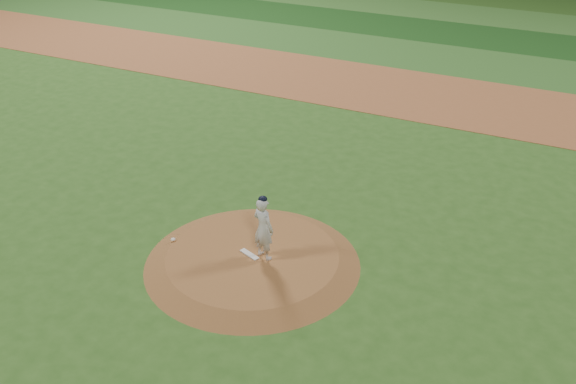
# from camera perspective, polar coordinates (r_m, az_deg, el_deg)

# --- Properties ---
(ground) EXTENTS (120.00, 120.00, 0.00)m
(ground) POSITION_cam_1_polar(r_m,az_deg,el_deg) (16.51, -3.16, -6.34)
(ground) COLOR #2F5B1D
(ground) RESTS_ON ground
(infield_dirt_band) EXTENTS (70.00, 6.00, 0.02)m
(infield_dirt_band) POSITION_cam_1_polar(r_m,az_deg,el_deg) (28.17, 11.24, 8.55)
(infield_dirt_band) COLOR #98562F
(infield_dirt_band) RESTS_ON ground
(outfield_stripe_0) EXTENTS (70.00, 5.00, 0.02)m
(outfield_stripe_0) POSITION_cam_1_polar(r_m,az_deg,el_deg) (33.25, 14.06, 11.35)
(outfield_stripe_0) COLOR #306424
(outfield_stripe_0) RESTS_ON ground
(outfield_stripe_1) EXTENTS (70.00, 5.00, 0.02)m
(outfield_stripe_1) POSITION_cam_1_polar(r_m,az_deg,el_deg) (37.97, 15.99, 13.22)
(outfield_stripe_1) COLOR #174215
(outfield_stripe_1) RESTS_ON ground
(outfield_stripe_2) EXTENTS (70.00, 5.00, 0.02)m
(outfield_stripe_2) POSITION_cam_1_polar(r_m,az_deg,el_deg) (42.75, 17.52, 14.67)
(outfield_stripe_2) COLOR #336725
(outfield_stripe_2) RESTS_ON ground
(outfield_stripe_3) EXTENTS (70.00, 5.00, 0.02)m
(outfield_stripe_3) POSITION_cam_1_polar(r_m,az_deg,el_deg) (47.58, 18.75, 15.82)
(outfield_stripe_3) COLOR #264D18
(outfield_stripe_3) RESTS_ON ground
(pitchers_mound) EXTENTS (5.50, 5.50, 0.25)m
(pitchers_mound) POSITION_cam_1_polar(r_m,az_deg,el_deg) (16.43, -3.18, -5.98)
(pitchers_mound) COLOR brown
(pitchers_mound) RESTS_ON ground
(pitching_rubber) EXTENTS (0.62, 0.35, 0.03)m
(pitching_rubber) POSITION_cam_1_polar(r_m,az_deg,el_deg) (16.37, -3.45, -5.55)
(pitching_rubber) COLOR silver
(pitching_rubber) RESTS_ON pitchers_mound
(rosin_bag) EXTENTS (0.13, 0.13, 0.07)m
(rosin_bag) POSITION_cam_1_polar(r_m,az_deg,el_deg) (17.15, -10.18, -4.17)
(rosin_bag) COLOR white
(rosin_bag) RESTS_ON pitchers_mound
(pitcher_on_mound) EXTENTS (0.71, 0.57, 1.75)m
(pitcher_on_mound) POSITION_cam_1_polar(r_m,az_deg,el_deg) (15.82, -2.21, -3.20)
(pitcher_on_mound) COLOR silver
(pitcher_on_mound) RESTS_ON pitchers_mound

